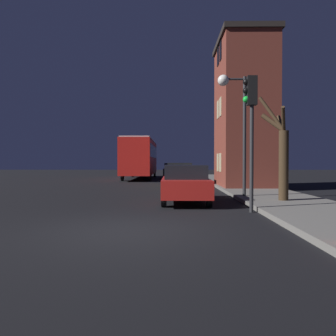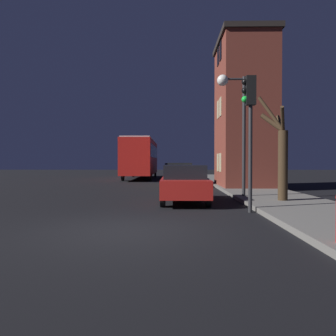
# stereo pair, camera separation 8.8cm
# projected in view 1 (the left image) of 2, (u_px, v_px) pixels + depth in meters

# --- Properties ---
(ground_plane) EXTENTS (120.00, 120.00, 0.00)m
(ground_plane) POSITION_uv_depth(u_px,v_px,m) (127.00, 229.00, 7.64)
(ground_plane) COLOR black
(brick_building) EXTENTS (3.22, 5.05, 8.88)m
(brick_building) POSITION_uv_depth(u_px,v_px,m) (244.00, 112.00, 19.84)
(brick_building) COLOR brown
(brick_building) RESTS_ON sidewalk
(streetlamp) EXTENTS (1.20, 0.47, 5.09)m
(streetlamp) POSITION_uv_depth(u_px,v_px,m) (234.00, 107.00, 13.75)
(streetlamp) COLOR #28282B
(streetlamp) RESTS_ON sidewalk
(traffic_light) EXTENTS (0.43, 0.24, 4.25)m
(traffic_light) POSITION_uv_depth(u_px,v_px,m) (251.00, 115.00, 10.18)
(traffic_light) COLOR #28282B
(traffic_light) RESTS_ON ground
(bare_tree) EXTENTS (1.04, 1.62, 3.94)m
(bare_tree) POSITION_uv_depth(u_px,v_px,m) (282.00, 155.00, 12.19)
(bare_tree) COLOR #382819
(bare_tree) RESTS_ON sidewalk
(bus) EXTENTS (2.55, 11.09, 3.67)m
(bus) POSITION_uv_depth(u_px,v_px,m) (140.00, 156.00, 31.02)
(bus) COLOR red
(bus) RESTS_ON ground
(car_near_lane) EXTENTS (1.76, 4.13, 1.46)m
(car_near_lane) POSITION_uv_depth(u_px,v_px,m) (185.00, 183.00, 12.71)
(car_near_lane) COLOR #B21E19
(car_near_lane) RESTS_ON ground
(car_mid_lane) EXTENTS (1.78, 4.52, 1.53)m
(car_mid_lane) POSITION_uv_depth(u_px,v_px,m) (179.00, 174.00, 22.00)
(car_mid_lane) COLOR olive
(car_mid_lane) RESTS_ON ground
(car_far_lane) EXTENTS (1.84, 4.64, 1.48)m
(car_far_lane) POSITION_uv_depth(u_px,v_px,m) (173.00, 170.00, 31.76)
(car_far_lane) COLOR black
(car_far_lane) RESTS_ON ground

